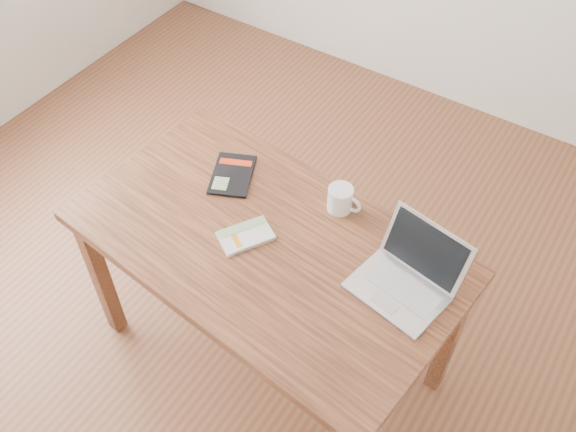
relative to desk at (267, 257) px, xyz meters
The scene contains 6 objects.
room 0.72m from the desk, behind, with size 4.04×4.04×2.70m.
desk is the anchor object (origin of this frame).
white_guidebook 0.12m from the desk, 159.74° to the right, with size 0.19×0.21×0.02m.
black_guidebook 0.35m from the desk, 146.13° to the left, with size 0.22×0.26×0.01m.
laptop 0.50m from the desk, 11.37° to the left, with size 0.33×0.32×0.20m.
coffee_mug 0.33m from the desk, 62.84° to the left, with size 0.13×0.09×0.10m.
Camera 1 is at (0.94, -1.11, 2.43)m, focal length 40.00 mm.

